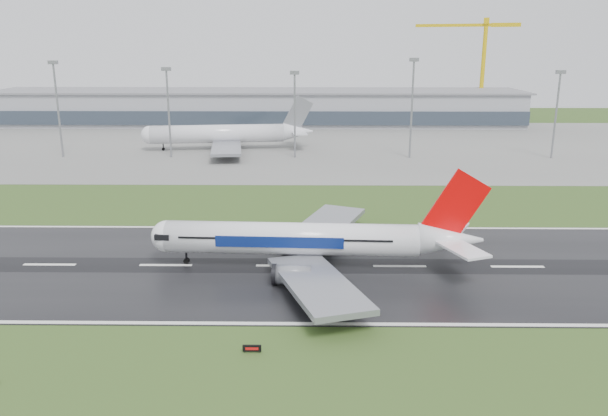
{
  "coord_description": "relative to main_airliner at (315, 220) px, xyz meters",
  "views": [
    {
      "loc": [
        24.87,
        -95.23,
        36.72
      ],
      "look_at": [
        23.54,
        12.0,
        7.0
      ],
      "focal_mm": 35.21,
      "sensor_mm": 36.0,
      "label": 1
    }
  ],
  "objects": [
    {
      "name": "floodmast_4",
      "position": [
        31.96,
        100.16,
        7.22
      ],
      "size": [
        0.64,
        0.64,
        31.08
      ],
      "primitive_type": "cylinder",
      "color": "gray",
      "rests_on": "ground"
    },
    {
      "name": "runway",
      "position": [
        -25.51,
        0.16,
        -8.27
      ],
      "size": [
        400.0,
        45.0,
        0.1
      ],
      "primitive_type": "cube",
      "color": "black",
      "rests_on": "ground"
    },
    {
      "name": "floodmast_2",
      "position": [
        -47.32,
        100.16,
        5.76
      ],
      "size": [
        0.64,
        0.64,
        28.16
      ],
      "primitive_type": "cylinder",
      "color": "gray",
      "rests_on": "ground"
    },
    {
      "name": "apron",
      "position": [
        -25.51,
        125.16,
        -8.28
      ],
      "size": [
        400.0,
        130.0,
        0.08
      ],
      "primitive_type": "cube",
      "color": "slate",
      "rests_on": "ground"
    },
    {
      "name": "floodmast_3",
      "position": [
        -6.08,
        100.16,
        5.18
      ],
      "size": [
        0.64,
        0.64,
        27.01
      ],
      "primitive_type": "cylinder",
      "color": "gray",
      "rests_on": "ground"
    },
    {
      "name": "main_airliner",
      "position": [
        0.0,
        0.0,
        0.0
      ],
      "size": [
        58.1,
        55.57,
        16.45
      ],
      "primitive_type": null,
      "rotation": [
        0.0,
        0.0,
        -0.05
      ],
      "color": "white",
      "rests_on": "runway"
    },
    {
      "name": "floodmast_1",
      "position": [
        -83.61,
        100.16,
        6.78
      ],
      "size": [
        0.64,
        0.64,
        30.2
      ],
      "primitive_type": "cylinder",
      "color": "gray",
      "rests_on": "ground"
    },
    {
      "name": "terminal",
      "position": [
        -25.51,
        185.16,
        -0.82
      ],
      "size": [
        240.0,
        36.0,
        15.0
      ],
      "primitive_type": "cube",
      "color": "gray",
      "rests_on": "ground"
    },
    {
      "name": "parked_airliner",
      "position": [
        -31.35,
        115.43,
        0.8
      ],
      "size": [
        68.49,
        64.81,
        18.09
      ],
      "primitive_type": null,
      "rotation": [
        0.0,
        0.0,
        0.13
      ],
      "color": "silver",
      "rests_on": "apron"
    },
    {
      "name": "runway_sign",
      "position": [
        -7.85,
        -29.33,
        -7.8
      ],
      "size": [
        2.26,
        1.0,
        1.04
      ],
      "primitive_type": null,
      "rotation": [
        0.0,
        0.0,
        0.33
      ],
      "color": "black",
      "rests_on": "ground"
    },
    {
      "name": "ground",
      "position": [
        -25.51,
        0.16,
        -8.32
      ],
      "size": [
        520.0,
        520.0,
        0.0
      ],
      "primitive_type": "plane",
      "color": "#2C4619",
      "rests_on": "ground"
    },
    {
      "name": "floodmast_5",
      "position": [
        78.78,
        100.16,
        5.31
      ],
      "size": [
        0.64,
        0.64,
        27.27
      ],
      "primitive_type": "cylinder",
      "color": "gray",
      "rests_on": "ground"
    },
    {
      "name": "tower_crane",
      "position": [
        81.91,
        200.16,
        15.66
      ],
      "size": [
        47.04,
        18.69,
        47.97
      ],
      "primitive_type": null,
      "rotation": [
        0.0,
        0.0,
        -0.34
      ],
      "color": "gold",
      "rests_on": "ground"
    }
  ]
}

